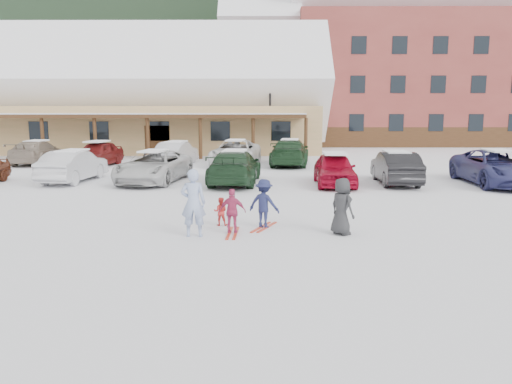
{
  "coord_description": "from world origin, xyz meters",
  "views": [
    {
      "loc": [
        0.37,
        -13.33,
        3.39
      ],
      "look_at": [
        0.3,
        1.0,
        1.0
      ],
      "focal_mm": 35.0,
      "sensor_mm": 36.0,
      "label": 1
    }
  ],
  "objects_px": {
    "parked_car_4": "(334,169)",
    "parked_car_7": "(37,152)",
    "toddler_red": "(221,211)",
    "parked_car_5": "(396,168)",
    "day_lodge": "(144,102)",
    "parked_car_6": "(497,168)",
    "adult_skier": "(193,203)",
    "parked_car_1": "(73,166)",
    "parked_car_3": "(235,167)",
    "child_navy": "(264,204)",
    "parked_car_2": "(154,166)",
    "alpine_hotel": "(398,56)",
    "parked_car_8": "(97,154)",
    "lamp_post": "(270,107)",
    "parked_car_10": "(236,153)",
    "child_magenta": "(232,211)",
    "bystander_dark": "(342,206)",
    "parked_car_11": "(290,152)",
    "parked_car_9": "(176,153)"
  },
  "relations": [
    {
      "from": "adult_skier",
      "to": "parked_car_1",
      "type": "distance_m",
      "value": 12.38
    },
    {
      "from": "alpine_hotel",
      "to": "parked_car_7",
      "type": "distance_m",
      "value": 35.27
    },
    {
      "from": "parked_car_3",
      "to": "lamp_post",
      "type": "bearing_deg",
      "value": -93.25
    },
    {
      "from": "parked_car_4",
      "to": "parked_car_7",
      "type": "relative_size",
      "value": 0.85
    },
    {
      "from": "parked_car_3",
      "to": "parked_car_7",
      "type": "xyz_separation_m",
      "value": [
        -12.72,
        8.27,
        -0.04
      ]
    },
    {
      "from": "child_navy",
      "to": "parked_car_9",
      "type": "distance_m",
      "value": 17.17
    },
    {
      "from": "toddler_red",
      "to": "parked_car_5",
      "type": "height_order",
      "value": "parked_car_5"
    },
    {
      "from": "child_navy",
      "to": "parked_car_2",
      "type": "distance_m",
      "value": 10.38
    },
    {
      "from": "day_lodge",
      "to": "parked_car_5",
      "type": "distance_m",
      "value": 24.52
    },
    {
      "from": "parked_car_8",
      "to": "parked_car_2",
      "type": "bearing_deg",
      "value": -45.66
    },
    {
      "from": "toddler_red",
      "to": "parked_car_9",
      "type": "relative_size",
      "value": 0.19
    },
    {
      "from": "lamp_post",
      "to": "parked_car_10",
      "type": "relative_size",
      "value": 1.13
    },
    {
      "from": "day_lodge",
      "to": "parked_car_6",
      "type": "distance_m",
      "value": 27.81
    },
    {
      "from": "parked_car_7",
      "to": "parked_car_8",
      "type": "height_order",
      "value": "parked_car_8"
    },
    {
      "from": "toddler_red",
      "to": "parked_car_2",
      "type": "height_order",
      "value": "parked_car_2"
    },
    {
      "from": "bystander_dark",
      "to": "parked_car_11",
      "type": "height_order",
      "value": "parked_car_11"
    },
    {
      "from": "lamp_post",
      "to": "parked_car_9",
      "type": "relative_size",
      "value": 1.43
    },
    {
      "from": "adult_skier",
      "to": "parked_car_3",
      "type": "distance_m",
      "value": 9.69
    },
    {
      "from": "parked_car_3",
      "to": "parked_car_8",
      "type": "distance_m",
      "value": 10.98
    },
    {
      "from": "bystander_dark",
      "to": "parked_car_11",
      "type": "bearing_deg",
      "value": -33.69
    },
    {
      "from": "bystander_dark",
      "to": "parked_car_4",
      "type": "xyz_separation_m",
      "value": [
        1.15,
        8.94,
        -0.06
      ]
    },
    {
      "from": "alpine_hotel",
      "to": "child_magenta",
      "type": "relative_size",
      "value": 25.17
    },
    {
      "from": "child_magenta",
      "to": "parked_car_11",
      "type": "height_order",
      "value": "parked_car_11"
    },
    {
      "from": "parked_car_11",
      "to": "parked_car_6",
      "type": "bearing_deg",
      "value": 145.09
    },
    {
      "from": "lamp_post",
      "to": "parked_car_8",
      "type": "xyz_separation_m",
      "value": [
        -10.46,
        -7.92,
        -2.76
      ]
    },
    {
      "from": "child_navy",
      "to": "parked_car_6",
      "type": "distance_m",
      "value": 13.45
    },
    {
      "from": "adult_skier",
      "to": "parked_car_3",
      "type": "bearing_deg",
      "value": -95.43
    },
    {
      "from": "parked_car_10",
      "to": "day_lodge",
      "type": "bearing_deg",
      "value": 133.27
    },
    {
      "from": "parked_car_4",
      "to": "parked_car_2",
      "type": "bearing_deg",
      "value": 176.19
    },
    {
      "from": "child_navy",
      "to": "child_magenta",
      "type": "bearing_deg",
      "value": 62.39
    },
    {
      "from": "parked_car_1",
      "to": "parked_car_2",
      "type": "xyz_separation_m",
      "value": [
        3.83,
        -0.14,
        -0.0
      ]
    },
    {
      "from": "lamp_post",
      "to": "toddler_red",
      "type": "height_order",
      "value": "lamp_post"
    },
    {
      "from": "child_navy",
      "to": "day_lodge",
      "type": "bearing_deg",
      "value": -47.59
    },
    {
      "from": "parked_car_7",
      "to": "parked_car_8",
      "type": "xyz_separation_m",
      "value": [
        4.2,
        -1.35,
        0.02
      ]
    },
    {
      "from": "alpine_hotel",
      "to": "toddler_red",
      "type": "distance_m",
      "value": 40.77
    },
    {
      "from": "parked_car_9",
      "to": "bystander_dark",
      "type": "bearing_deg",
      "value": 122.68
    },
    {
      "from": "child_navy",
      "to": "parked_car_4",
      "type": "height_order",
      "value": "parked_car_4"
    },
    {
      "from": "adult_skier",
      "to": "parked_car_11",
      "type": "bearing_deg",
      "value": -103.5
    },
    {
      "from": "parked_car_1",
      "to": "parked_car_10",
      "type": "bearing_deg",
      "value": -130.15
    },
    {
      "from": "parked_car_4",
      "to": "parked_car_6",
      "type": "relative_size",
      "value": 0.75
    },
    {
      "from": "parked_car_9",
      "to": "toddler_red",
      "type": "bearing_deg",
      "value": 113.31
    },
    {
      "from": "parked_car_2",
      "to": "alpine_hotel",
      "type": "bearing_deg",
      "value": 65.2
    },
    {
      "from": "alpine_hotel",
      "to": "child_magenta",
      "type": "bearing_deg",
      "value": -111.05
    },
    {
      "from": "adult_skier",
      "to": "parked_car_3",
      "type": "height_order",
      "value": "adult_skier"
    },
    {
      "from": "toddler_red",
      "to": "parked_car_8",
      "type": "xyz_separation_m",
      "value": [
        -8.5,
        15.3,
        0.33
      ]
    },
    {
      "from": "child_navy",
      "to": "alpine_hotel",
      "type": "bearing_deg",
      "value": -87.13
    },
    {
      "from": "alpine_hotel",
      "to": "child_magenta",
      "type": "height_order",
      "value": "alpine_hotel"
    },
    {
      "from": "day_lodge",
      "to": "parked_car_3",
      "type": "distance_m",
      "value": 20.58
    },
    {
      "from": "parked_car_10",
      "to": "parked_car_8",
      "type": "bearing_deg",
      "value": -167.94
    },
    {
      "from": "parked_car_10",
      "to": "bystander_dark",
      "type": "bearing_deg",
      "value": -70.66
    }
  ]
}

